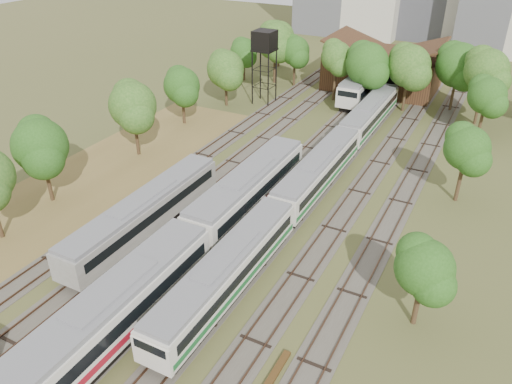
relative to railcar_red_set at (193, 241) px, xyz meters
The scene contains 12 objects.
ground 8.74m from the railcar_red_set, 76.36° to the right, with size 240.00×240.00×0.00m, color #475123.
dry_grass_patch 16.13m from the railcar_red_set, behind, with size 14.00×60.00×0.04m, color brown.
tracks 16.93m from the railcar_red_set, 85.45° to the left, with size 24.60×80.00×0.19m.
railcar_red_set is the anchor object (origin of this frame).
railcar_green_set 16.18m from the railcar_red_set, 75.68° to the left, with size 2.73×52.08×3.37m.
railcar_rear 44.13m from the railcar_red_set, 90.00° to the left, with size 3.19×16.08×3.95m.
old_grey_coach 6.24m from the railcar_red_set, 164.11° to the left, with size 2.78×18.00×3.43m.
water_tower 38.03m from the railcar_red_set, 108.57° to the left, with size 2.88×2.88×10.00m.
maintenance_shed 49.75m from the railcar_red_set, 88.85° to the left, with size 16.45×11.55×7.58m.
tree_band_left 25.53m from the railcar_red_set, 133.18° to the left, with size 8.19×74.65×8.33m.
tree_band_far 43.18m from the railcar_red_set, 82.83° to the left, with size 43.27×10.66×9.55m.
tree_band_right 27.34m from the railcar_red_set, 52.54° to the left, with size 4.34×39.01×7.44m.
Camera 1 is at (16.64, -17.07, 24.07)m, focal length 35.00 mm.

